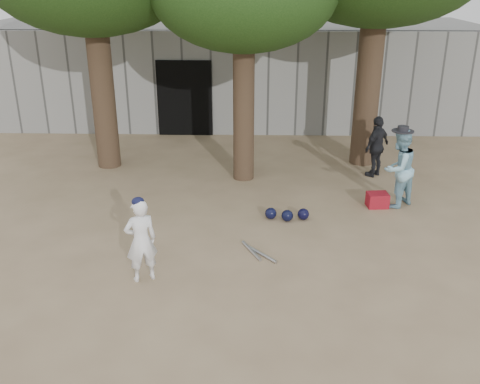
{
  "coord_description": "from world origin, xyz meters",
  "views": [
    {
      "loc": [
        0.83,
        -7.67,
        4.52
      ],
      "look_at": [
        0.6,
        1.0,
        0.95
      ],
      "focal_mm": 40.0,
      "sensor_mm": 36.0,
      "label": 1
    }
  ],
  "objects_px": {
    "red_bag": "(377,200)",
    "spectator_blue": "(398,168)",
    "boy_player": "(141,241)",
    "spectator_dark": "(377,146)"
  },
  "relations": [
    {
      "from": "boy_player",
      "to": "spectator_dark",
      "type": "bearing_deg",
      "value": -159.1
    },
    {
      "from": "spectator_blue",
      "to": "red_bag",
      "type": "height_order",
      "value": "spectator_blue"
    },
    {
      "from": "spectator_blue",
      "to": "red_bag",
      "type": "distance_m",
      "value": 0.77
    },
    {
      "from": "red_bag",
      "to": "spectator_blue",
      "type": "bearing_deg",
      "value": 12.19
    },
    {
      "from": "boy_player",
      "to": "spectator_dark",
      "type": "distance_m",
      "value": 6.68
    },
    {
      "from": "spectator_blue",
      "to": "boy_player",
      "type": "bearing_deg",
      "value": -5.63
    },
    {
      "from": "red_bag",
      "to": "spectator_dark",
      "type": "bearing_deg",
      "value": 80.24
    },
    {
      "from": "boy_player",
      "to": "spectator_blue",
      "type": "xyz_separation_m",
      "value": [
        4.69,
        3.04,
        0.13
      ]
    },
    {
      "from": "spectator_blue",
      "to": "spectator_dark",
      "type": "distance_m",
      "value": 1.78
    },
    {
      "from": "boy_player",
      "to": "red_bag",
      "type": "height_order",
      "value": "boy_player"
    }
  ]
}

